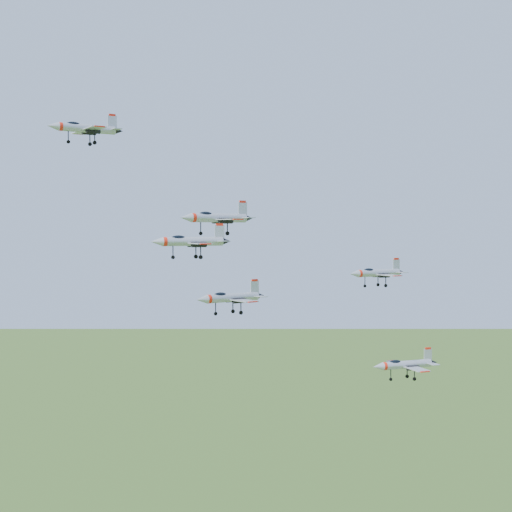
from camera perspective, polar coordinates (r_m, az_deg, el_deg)
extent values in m
cylinder|color=#AAADB6|center=(123.67, -13.35, 9.89)|extent=(9.65, 3.84, 1.39)
cone|color=#AAADB6|center=(121.94, -15.96, 9.98)|extent=(2.22, 1.84, 1.39)
cone|color=black|center=(125.56, -10.92, 9.79)|extent=(1.75, 1.53, 1.18)
ellipsoid|color=black|center=(123.00, -14.41, 10.17)|extent=(2.53, 1.58, 0.88)
cube|color=#AAADB6|center=(120.90, -12.79, 9.95)|extent=(3.60, 5.18, 0.15)
cube|color=#AAADB6|center=(126.51, -13.70, 9.59)|extent=(3.60, 5.18, 0.15)
cube|color=#AAADB6|center=(125.34, -11.43, 10.47)|extent=(1.58, 0.54, 2.25)
cube|color=red|center=(125.52, -11.44, 11.00)|extent=(1.17, 0.45, 0.37)
cylinder|color=#AAADB6|center=(115.66, -3.00, 3.06)|extent=(10.02, 4.14, 1.45)
cone|color=#AAADB6|center=(112.77, -5.64, 3.08)|extent=(2.32, 1.94, 1.45)
cone|color=black|center=(118.67, -0.58, 3.04)|extent=(1.83, 1.61, 1.23)
ellipsoid|color=black|center=(114.46, -4.06, 3.34)|extent=(2.64, 1.67, 0.92)
cube|color=#AAADB6|center=(113.09, -2.11, 2.94)|extent=(3.80, 5.41, 0.16)
cube|color=#AAADB6|center=(118.47, -3.66, 2.90)|extent=(3.80, 5.41, 0.16)
cube|color=#AAADB6|center=(118.05, -1.08, 3.78)|extent=(1.64, 0.59, 2.33)
cube|color=red|center=(118.09, -1.08, 4.37)|extent=(1.22, 0.49, 0.39)
cylinder|color=#AAADB6|center=(96.23, -5.07, 1.17)|extent=(8.46, 2.06, 1.21)
cone|color=#AAADB6|center=(94.81, -7.96, 1.14)|extent=(1.79, 1.37, 1.21)
cone|color=black|center=(97.83, -2.37, 1.19)|extent=(1.40, 1.16, 1.03)
ellipsoid|color=black|center=(95.62, -6.24, 1.43)|extent=(2.13, 1.07, 0.77)
cube|color=#AAADB6|center=(93.82, -4.47, 1.00)|extent=(2.55, 4.29, 0.13)
cube|color=#AAADB6|center=(98.78, -5.43, 1.06)|extent=(2.55, 4.29, 0.13)
cube|color=#AAADB6|center=(97.46, -2.93, 1.93)|extent=(1.40, 0.25, 1.95)
cube|color=red|center=(97.46, -2.94, 2.53)|extent=(1.03, 0.23, 0.33)
cylinder|color=#AAADB6|center=(119.71, -1.90, -3.34)|extent=(9.95, 4.47, 1.44)
cone|color=#AAADB6|center=(116.55, -4.37, -3.49)|extent=(2.35, 1.99, 1.44)
cone|color=black|center=(122.96, 0.36, -3.19)|extent=(1.86, 1.65, 1.23)
ellipsoid|color=black|center=(118.34, -2.89, -3.14)|extent=(2.65, 1.74, 0.92)
cube|color=#AAADB6|center=(117.29, -0.97, -3.59)|extent=(3.94, 5.44, 0.16)
cube|color=#AAADB6|center=(122.46, -2.61, -3.35)|extent=(3.94, 5.44, 0.16)
cube|color=#AAADB6|center=(122.13, -0.11, -2.52)|extent=(1.63, 0.64, 2.33)
cube|color=red|center=(122.04, -0.11, -1.95)|extent=(1.21, 0.53, 0.39)
cylinder|color=#AAADB6|center=(113.09, 9.76, -1.34)|extent=(7.91, 2.67, 1.13)
cone|color=#AAADB6|center=(110.24, 7.85, -1.42)|extent=(1.76, 1.42, 1.13)
cone|color=black|center=(115.95, 11.52, -1.27)|extent=(1.39, 1.19, 0.96)
ellipsoid|color=black|center=(111.89, 9.00, -1.15)|extent=(2.04, 1.18, 0.72)
cube|color=#AAADB6|center=(111.31, 10.61, -1.51)|extent=(2.72, 4.15, 0.12)
cube|color=#AAADB6|center=(115.13, 9.08, -1.38)|extent=(2.72, 4.15, 0.12)
cube|color=#AAADB6|center=(115.27, 11.16, -0.70)|extent=(1.30, 0.36, 1.83)
cube|color=red|center=(115.23, 11.16, -0.22)|extent=(0.96, 0.31, 0.30)
cylinder|color=#AAADB6|center=(133.96, 11.96, -8.49)|extent=(9.97, 1.97, 1.43)
cone|color=#AAADB6|center=(130.93, 9.73, -8.72)|extent=(2.06, 1.54, 1.43)
cone|color=black|center=(137.05, 14.01, -8.26)|extent=(1.60, 1.30, 1.22)
ellipsoid|color=black|center=(132.60, 11.07, -8.35)|extent=(2.47, 1.16, 0.91)
cube|color=#AAADB6|center=(131.58, 12.77, -8.81)|extent=(2.79, 4.97, 0.15)
cube|color=#AAADB6|center=(136.69, 11.34, -8.38)|extent=(2.79, 4.97, 0.15)
cube|color=#AAADB6|center=(136.12, 13.59, -7.69)|extent=(1.66, 0.22, 2.31)
cube|color=red|center=(135.92, 13.59, -7.19)|extent=(1.22, 0.22, 0.39)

